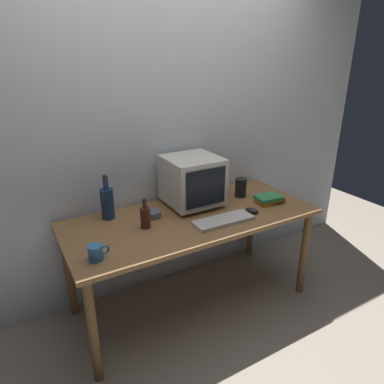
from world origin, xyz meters
The scene contains 12 objects.
ground_plane centered at (0.00, 0.00, 0.00)m, with size 6.00×6.00×0.00m, color gray.
back_wall centered at (0.00, 0.44, 1.25)m, with size 4.00×0.08×2.50m, color silver.
desk centered at (0.00, 0.00, 0.66)m, with size 1.76×0.76×0.74m.
crt_monitor centered at (0.10, 0.17, 0.93)m, with size 0.38×0.39×0.37m.
keyboard centered at (0.14, -0.19, 0.75)m, with size 0.42×0.15×0.02m, color beige.
computer_mouse centered at (0.40, -0.17, 0.76)m, with size 0.06×0.10×0.04m, color black.
bottle_tall centered at (-0.52, 0.26, 0.86)m, with size 0.09×0.09×0.32m.
bottle_short centered at (-0.35, 0.00, 0.81)m, with size 0.07×0.07×0.21m.
book_stack centered at (0.63, -0.09, 0.77)m, with size 0.23×0.16×0.06m.
mug centered at (-0.73, -0.22, 0.78)m, with size 0.12×0.08×0.09m.
cd_spindle centered at (-0.25, 0.12, 0.76)m, with size 0.12×0.12×0.04m, color #595B66.
metal_canister centered at (0.51, 0.12, 0.81)m, with size 0.09×0.09×0.15m, color black.
Camera 1 is at (-1.09, -1.89, 1.78)m, focal length 32.16 mm.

